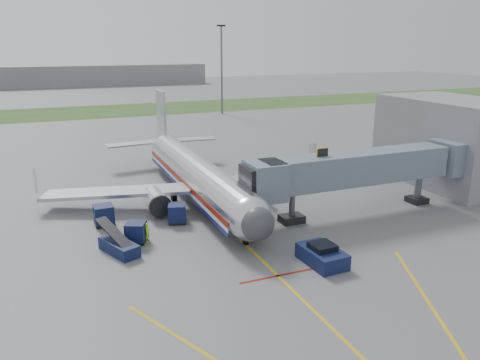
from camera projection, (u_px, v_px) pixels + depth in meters
name	position (u px, v px, depth m)	size (l,w,h in m)	color
ground	(255.00, 254.00, 37.36)	(400.00, 400.00, 0.00)	#565659
grass_strip	(108.00, 111.00, 117.21)	(300.00, 25.00, 0.01)	#2D4C1E
apron_markings	(301.00, 298.00, 30.79)	(21.52, 50.00, 0.01)	gold
airliner	(197.00, 175.00, 50.15)	(32.10, 35.67, 10.25)	silver
jet_bridge	(355.00, 169.00, 45.26)	(25.30, 4.00, 6.90)	slate
terminal	(450.00, 141.00, 55.83)	(10.00, 16.00, 10.00)	slate
light_mast_right	(222.00, 68.00, 110.06)	(2.00, 0.44, 20.40)	#595B60
distant_terminal	(54.00, 76.00, 183.41)	(120.00, 14.00, 8.00)	slate
pushback_tug	(322.00, 255.00, 35.53)	(2.61, 4.05, 1.64)	#0C1636
baggage_cart_a	(136.00, 232.00, 39.26)	(2.18, 2.18, 1.78)	#0C1636
baggage_cart_b	(177.00, 213.00, 43.64)	(2.07, 2.07, 1.80)	#0C1636
baggage_cart_c	(104.00, 215.00, 43.06)	(1.81, 1.81, 1.90)	#0C1636
belt_loader	(119.00, 246.00, 37.42)	(2.99, 4.84, 2.30)	#0C1636
ground_power_cart	(260.00, 210.00, 45.49)	(1.81, 1.40, 1.29)	#EBA80D
ramp_worker	(147.00, 232.00, 39.46)	(0.61, 0.40, 1.68)	#9EE51B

